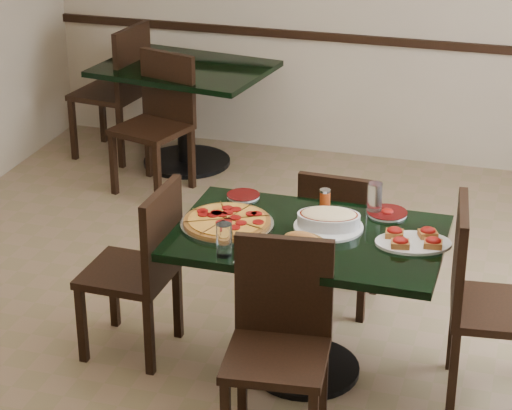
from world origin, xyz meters
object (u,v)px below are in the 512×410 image
(chair_left, at_px, (143,262))
(back_chair_left, at_px, (120,84))
(back_chair_near, at_px, (159,115))
(lasagna_casserole, at_px, (329,219))
(bread_basket, at_px, (305,243))
(main_table, at_px, (308,269))
(pepperoni_pizza, at_px, (227,222))
(bruschetta_platter, at_px, (413,240))
(back_table, at_px, (185,96))
(chair_near, at_px, (280,333))
(chair_far, at_px, (338,234))
(chair_right, at_px, (482,293))

(chair_left, bearing_deg, back_chair_left, -152.40)
(back_chair_near, relative_size, lasagna_casserole, 2.89)
(back_chair_near, bearing_deg, bread_basket, -37.43)
(chair_left, distance_m, bread_basket, 0.90)
(back_chair_near, relative_size, back_chair_left, 0.94)
(main_table, relative_size, bread_basket, 5.19)
(pepperoni_pizza, height_order, lasagna_casserole, lasagna_casserole)
(chair_left, bearing_deg, bruschetta_platter, 95.17)
(chair_left, xyz_separation_m, bruschetta_platter, (1.30, 0.08, 0.27))
(back_table, bearing_deg, lasagna_casserole, -47.65)
(chair_left, xyz_separation_m, bread_basket, (0.84, -0.13, 0.28))
(chair_near, distance_m, back_chair_left, 3.58)
(back_table, bearing_deg, back_chair_left, -172.93)
(main_table, bearing_deg, bread_basket, -81.68)
(back_chair_left, xyz_separation_m, bruschetta_platter, (2.51, -2.42, 0.20))
(chair_left, bearing_deg, bread_basket, 83.11)
(chair_near, height_order, back_chair_near, back_chair_near)
(bruschetta_platter, bearing_deg, back_chair_near, 121.52)
(back_table, xyz_separation_m, chair_near, (1.51, -2.94, -0.01))
(chair_left, relative_size, back_chair_near, 0.96)
(main_table, distance_m, pepperoni_pizza, 0.44)
(back_table, height_order, chair_far, chair_far)
(lasagna_casserole, height_order, bruschetta_platter, lasagna_casserole)
(chair_far, distance_m, chair_near, 1.15)
(main_table, distance_m, chair_right, 0.81)
(back_chair_left, relative_size, bruschetta_platter, 2.53)
(chair_far, bearing_deg, bread_basket, 93.45)
(back_table, bearing_deg, chair_right, -37.61)
(bread_basket, bearing_deg, back_chair_left, 149.28)
(back_table, xyz_separation_m, back_chair_left, (-0.52, 0.01, 0.04))
(lasagna_casserole, bearing_deg, bruschetta_platter, -18.04)
(chair_left, distance_m, pepperoni_pizza, 0.50)
(chair_far, xyz_separation_m, pepperoni_pizza, (-0.40, -0.66, 0.31))
(bruschetta_platter, bearing_deg, main_table, 168.87)
(chair_far, distance_m, lasagna_casserole, 0.65)
(chair_far, bearing_deg, chair_near, 91.93)
(chair_far, bearing_deg, bruschetta_platter, 129.95)
(lasagna_casserole, bearing_deg, back_chair_near, 120.60)
(chair_right, distance_m, back_chair_near, 3.03)
(chair_right, height_order, pepperoni_pizza, chair_right)
(chair_right, relative_size, bread_basket, 4.00)
(back_table, bearing_deg, bread_basket, -51.22)
(chair_near, height_order, pepperoni_pizza, chair_near)
(main_table, bearing_deg, back_chair_near, 128.09)
(chair_right, xyz_separation_m, back_chair_left, (-2.83, 2.40, 0.03))
(bread_basket, bearing_deg, pepperoni_pizza, -179.97)
(back_table, xyz_separation_m, back_chair_near, (-0.02, -0.46, 0.01))
(back_chair_left, bearing_deg, bruschetta_platter, 53.60)
(back_chair_near, bearing_deg, back_chair_left, 153.06)
(chair_right, distance_m, lasagna_casserole, 0.77)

